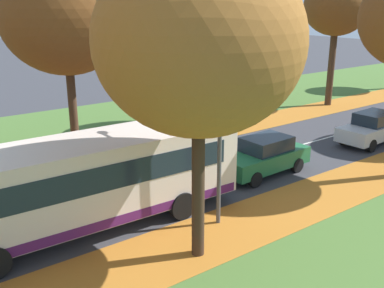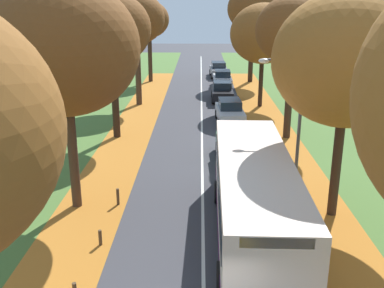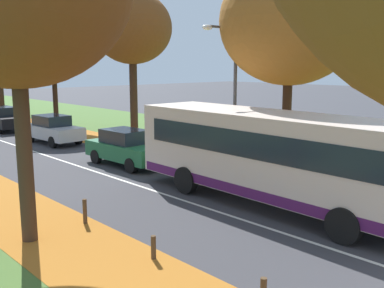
# 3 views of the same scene
# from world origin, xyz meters

# --- Properties ---
(grass_verge_left) EXTENTS (12.00, 90.00, 0.01)m
(grass_verge_left) POSITION_xyz_m (-9.20, 20.00, 0.00)
(grass_verge_left) COLOR #476B2D
(grass_verge_left) RESTS_ON ground
(leaf_litter_left) EXTENTS (2.80, 60.00, 0.00)m
(leaf_litter_left) POSITION_xyz_m (-4.60, 14.00, 0.01)
(leaf_litter_left) COLOR #B26B23
(leaf_litter_left) RESTS_ON grass_verge_left
(grass_verge_right) EXTENTS (12.00, 90.00, 0.01)m
(grass_verge_right) POSITION_xyz_m (9.20, 20.00, 0.00)
(grass_verge_right) COLOR #476B2D
(grass_verge_right) RESTS_ON ground
(leaf_litter_right) EXTENTS (2.80, 60.00, 0.00)m
(leaf_litter_right) POSITION_xyz_m (4.60, 14.00, 0.01)
(leaf_litter_right) COLOR #B26B23
(leaf_litter_right) RESTS_ON grass_verge_right
(road_centre_line) EXTENTS (0.12, 80.00, 0.01)m
(road_centre_line) POSITION_xyz_m (0.00, 20.00, 0.00)
(road_centre_line) COLOR silver
(road_centre_line) RESTS_ON ground
(tree_left_near) EXTENTS (5.70, 5.70, 9.03)m
(tree_left_near) POSITION_xyz_m (-5.22, 9.34, 6.45)
(tree_left_near) COLOR #422D1E
(tree_left_near) RESTS_ON ground
(tree_left_mid) EXTENTS (4.61, 4.61, 8.63)m
(tree_left_mid) POSITION_xyz_m (-5.29, 19.12, 6.51)
(tree_left_mid) COLOR black
(tree_left_mid) RESTS_ON ground
(tree_left_far) EXTENTS (4.40, 4.40, 8.75)m
(tree_left_far) POSITION_xyz_m (-5.08, 28.14, 6.71)
(tree_left_far) COLOR #422D1E
(tree_left_far) RESTS_ON ground
(tree_left_distant) EXTENTS (4.02, 4.02, 8.05)m
(tree_left_distant) POSITION_xyz_m (-5.27, 38.80, 6.19)
(tree_left_distant) COLOR #382619
(tree_left_distant) RESTS_ON ground
(tree_right_near) EXTENTS (5.44, 5.44, 8.58)m
(tree_right_near) POSITION_xyz_m (5.15, 8.77, 6.11)
(tree_right_near) COLOR #382619
(tree_right_near) RESTS_ON ground
(tree_right_mid) EXTENTS (4.40, 4.40, 8.46)m
(tree_right_mid) POSITION_xyz_m (5.24, 19.20, 6.43)
(tree_right_mid) COLOR #382619
(tree_right_mid) RESTS_ON ground
(tree_right_far) EXTENTS (5.06, 5.06, 7.94)m
(tree_right_far) POSITION_xyz_m (4.66, 27.64, 5.65)
(tree_right_far) COLOR black
(tree_right_far) RESTS_ON ground
(tree_right_distant) EXTENTS (5.04, 5.04, 9.54)m
(tree_right_distant) POSITION_xyz_m (5.05, 38.80, 7.22)
(tree_right_distant) COLOR black
(tree_right_distant) RESTS_ON ground
(bollard_fourth) EXTENTS (0.12, 0.12, 0.57)m
(bollard_fourth) POSITION_xyz_m (-3.58, 6.24, 0.29)
(bollard_fourth) COLOR #4C3823
(bollard_fourth) RESTS_ON ground
(bollard_fifth) EXTENTS (0.12, 0.12, 0.72)m
(bollard_fifth) POSITION_xyz_m (-3.53, 9.47, 0.36)
(bollard_fifth) COLOR #4C3823
(bollard_fifth) RESTS_ON ground
(streetlamp_right) EXTENTS (1.89, 0.28, 6.00)m
(streetlamp_right) POSITION_xyz_m (3.67, 10.50, 3.74)
(streetlamp_right) COLOR #47474C
(streetlamp_right) RESTS_ON ground
(bus) EXTENTS (2.82, 10.45, 2.98)m
(bus) POSITION_xyz_m (1.78, 6.85, 1.70)
(bus) COLOR beige
(bus) RESTS_ON ground
(car_green_lead) EXTENTS (1.90, 4.26, 1.62)m
(car_green_lead) POSITION_xyz_m (1.70, 14.92, 0.81)
(car_green_lead) COLOR #1E6038
(car_green_lead) RESTS_ON ground
(car_silver_following) EXTENTS (1.94, 4.28, 1.62)m
(car_silver_following) POSITION_xyz_m (1.93, 22.56, 0.81)
(car_silver_following) COLOR #B7BABF
(car_silver_following) RESTS_ON ground
(car_black_third_in_line) EXTENTS (1.81, 4.21, 1.62)m
(car_black_third_in_line) POSITION_xyz_m (1.73, 29.68, 0.81)
(car_black_third_in_line) COLOR black
(car_black_third_in_line) RESTS_ON ground
(car_white_fourth_in_line) EXTENTS (1.81, 4.21, 1.62)m
(car_white_fourth_in_line) POSITION_xyz_m (2.04, 35.72, 0.81)
(car_white_fourth_in_line) COLOR silver
(car_white_fourth_in_line) RESTS_ON ground
(car_grey_trailing) EXTENTS (1.94, 4.28, 1.62)m
(car_grey_trailing) POSITION_xyz_m (1.88, 41.78, 0.81)
(car_grey_trailing) COLOR slate
(car_grey_trailing) RESTS_ON ground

